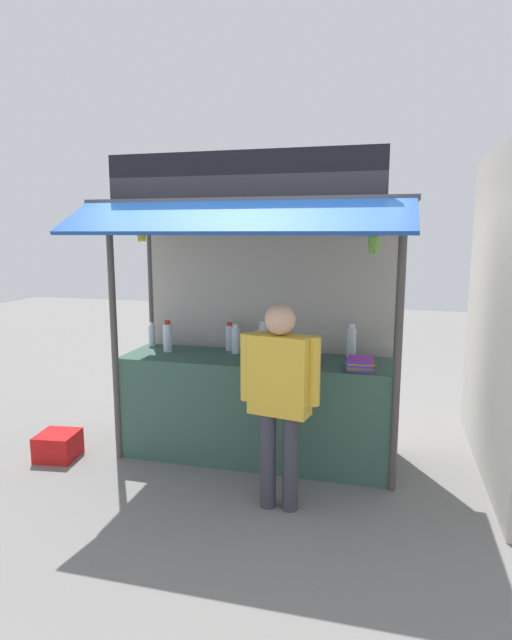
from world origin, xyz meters
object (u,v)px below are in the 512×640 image
at_px(water_bottle_back_right, 168,337).
at_px(magazine_stack_far_left, 360,364).
at_px(water_bottle_center, 351,342).
at_px(banana_bunch_rightmost, 374,243).
at_px(vendor_person, 280,388).
at_px(water_bottle_left, 230,337).
at_px(water_bottle_far_right, 236,340).
at_px(magazine_stack_right, 307,362).
at_px(water_bottle_mid_right, 152,335).
at_px(banana_bunch_inner_right, 142,234).
at_px(plastic_crate, 58,445).
at_px(water_bottle_front_left, 263,337).

xyz_separation_m(water_bottle_back_right, magazine_stack_far_left, (1.81, -0.20, -0.10)).
bearing_deg(water_bottle_center, water_bottle_back_right, -173.83).
relative_size(water_bottle_back_right, banana_bunch_rightmost, 1.01).
relative_size(water_bottle_back_right, magazine_stack_far_left, 1.06).
distance_m(water_bottle_back_right, vendor_person, 1.55).
bearing_deg(magazine_stack_far_left, water_bottle_center, 104.80).
bearing_deg(banana_bunch_rightmost, water_bottle_left, 153.01).
distance_m(water_bottle_far_right, vendor_person, 1.16).
xyz_separation_m(water_bottle_far_right, magazine_stack_right, (0.72, -0.27, -0.10)).
xyz_separation_m(water_bottle_mid_right, banana_bunch_inner_right, (0.27, -0.67, 1.00)).
relative_size(vendor_person, plastic_crate, 4.56).
relative_size(water_bottle_mid_right, water_bottle_center, 0.76).
xyz_separation_m(water_bottle_left, vendor_person, (0.72, -1.08, -0.13)).
height_order(water_bottle_mid_right, banana_bunch_rightmost, banana_bunch_rightmost).
height_order(water_bottle_center, vendor_person, vendor_person).
relative_size(magazine_stack_far_left, plastic_crate, 0.83).
relative_size(water_bottle_far_right, magazine_stack_far_left, 0.97).
distance_m(banana_bunch_rightmost, plastic_crate, 3.35).
bearing_deg(banana_bunch_inner_right, magazine_stack_right, 12.57).
bearing_deg(water_bottle_mid_right, banana_bunch_inner_right, -68.25).
relative_size(water_bottle_mid_right, water_bottle_front_left, 0.78).
relative_size(water_bottle_back_right, vendor_person, 0.19).
bearing_deg(water_bottle_left, plastic_crate, -153.07).
bearing_deg(water_bottle_center, banana_bunch_rightmost, -74.34).
relative_size(water_bottle_back_right, water_bottle_front_left, 1.01).
relative_size(magazine_stack_far_left, banana_bunch_inner_right, 1.33).
xyz_separation_m(water_bottle_mid_right, magazine_stack_far_left, (2.07, -0.39, -0.06)).
bearing_deg(water_bottle_mid_right, vendor_person, -34.90).
distance_m(water_bottle_left, banana_bunch_rightmost, 1.76).
bearing_deg(banana_bunch_rightmost, magazine_stack_right, 150.55).
height_order(water_bottle_left, water_bottle_back_right, water_bottle_back_right).
distance_m(water_bottle_left, plastic_crate, 1.88).
bearing_deg(water_bottle_far_right, water_bottle_front_left, 28.19).
relative_size(water_bottle_front_left, magazine_stack_right, 0.92).
xyz_separation_m(water_bottle_back_right, banana_bunch_inner_right, (0.01, -0.48, 0.97)).
xyz_separation_m(magazine_stack_right, plastic_crate, (-2.25, -0.35, -0.86)).
xyz_separation_m(water_bottle_left, water_bottle_front_left, (0.33, 0.01, 0.01)).
xyz_separation_m(water_bottle_back_right, magazine_stack_right, (1.36, -0.18, -0.11)).
bearing_deg(magazine_stack_far_left, water_bottle_front_left, 155.76).
distance_m(water_bottle_left, banana_bunch_inner_right, 1.31).
distance_m(water_bottle_far_right, banana_bunch_rightmost, 1.65).
height_order(water_bottle_far_right, banana_bunch_rightmost, banana_bunch_rightmost).
bearing_deg(water_bottle_left, vendor_person, -56.40).
height_order(water_bottle_front_left, magazine_stack_right, water_bottle_front_left).
xyz_separation_m(water_bottle_far_right, water_bottle_center, (1.06, 0.10, 0.02)).
distance_m(water_bottle_center, water_bottle_front_left, 0.83).
relative_size(water_bottle_center, magazine_stack_right, 0.95).
bearing_deg(water_bottle_back_right, water_bottle_left, 20.14).
relative_size(water_bottle_left, magazine_stack_right, 0.84).
bearing_deg(banana_bunch_inner_right, water_bottle_mid_right, 111.75).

